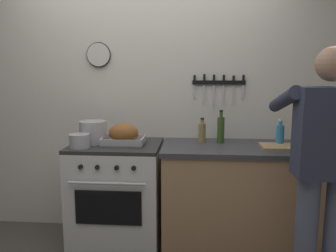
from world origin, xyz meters
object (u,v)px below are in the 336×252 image
bottle_dish_soap (280,134)px  saucepan (80,141)px  stock_pot (93,132)px  roasting_pan (124,135)px  bottle_cooking_oil (303,129)px  bottle_olive_oil (221,129)px  bottle_vinegar (202,132)px  stove (117,194)px  cutting_board (284,147)px  person_cook (325,162)px

bottle_dish_soap → saucepan: bearing=-172.1°
stock_pot → saucepan: bearing=-106.9°
roasting_pan → bottle_cooking_oil: size_ratio=1.22×
bottle_olive_oil → bottle_vinegar: bearing=-179.2°
roasting_pan → saucepan: (-0.33, -0.14, -0.03)m
stove → bottle_dish_soap: bottle_dish_soap is taller
saucepan → cutting_board: saucepan is taller
bottle_vinegar → cutting_board: bearing=-14.1°
saucepan → bottle_olive_oil: 1.19m
roasting_pan → stock_pot: 0.28m
stock_pot → bottle_vinegar: bottle_vinegar is taller
stock_pot → bottle_olive_oil: bearing=5.4°
stock_pot → cutting_board: 1.60m
person_cook → bottle_dish_soap: person_cook is taller
stock_pot → bottle_olive_oil: 1.10m
saucepan → bottle_olive_oil: size_ratio=0.59×
saucepan → bottle_olive_oil: (1.16, 0.29, 0.06)m
saucepan → bottle_cooking_oil: bearing=11.2°
bottle_cooking_oil → roasting_pan: bearing=-171.6°
saucepan → bottle_cooking_oil: size_ratio=0.58×
bottle_vinegar → bottle_olive_oil: 0.16m
saucepan → bottle_dish_soap: size_ratio=0.76×
person_cook → roasting_pan: (-1.41, 0.63, 0.03)m
person_cook → cutting_board: 0.62m
person_cook → bottle_cooking_oil: size_ratio=5.76×
person_cook → bottle_dish_soap: bearing=2.8°
bottle_dish_soap → bottle_olive_oil: bottle_olive_oil is taller
cutting_board → bottle_olive_oil: size_ratio=1.26×
saucepan → bottle_dish_soap: (1.65, 0.23, 0.04)m
stove → bottle_olive_oil: size_ratio=3.15×
bottle_cooking_oil → bottle_dish_soap: bearing=-147.8°
bottle_vinegar → bottle_cooking_oil: bearing=5.4°
stove → bottle_vinegar: 0.92m
cutting_board → bottle_vinegar: (-0.66, 0.17, 0.08)m
roasting_pan → bottle_olive_oil: (0.82, 0.15, 0.04)m
roasting_pan → stock_pot: (-0.27, 0.04, 0.01)m
person_cook → bottle_dish_soap: 0.72m
stove → cutting_board: (1.39, -0.05, 0.46)m
stove → person_cook: size_ratio=0.54×
person_cook → bottle_cooking_oil: 0.87m
roasting_pan → bottle_olive_oil: size_ratio=1.23×
bottle_olive_oil → stove: bearing=-172.6°
roasting_pan → bottle_dish_soap: size_ratio=1.59×
stove → bottle_dish_soap: bearing=2.2°
cutting_board → roasting_pan: bearing=179.1°
stove → bottle_vinegar: bearing=8.8°
stove → roasting_pan: roasting_pan is taller
bottle_dish_soap → bottle_cooking_oil: size_ratio=0.77×
saucepan → bottle_dish_soap: 1.66m
roasting_pan → bottle_dish_soap: (1.31, 0.08, 0.01)m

